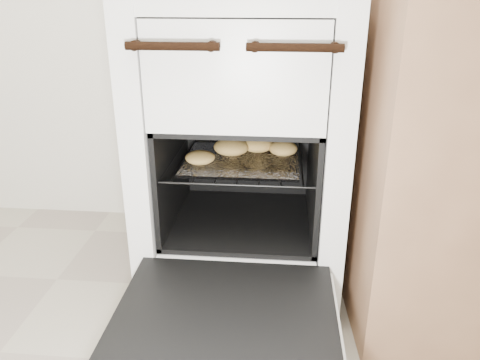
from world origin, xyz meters
name	(u,v)px	position (x,y,z in m)	size (l,w,h in m)	color
stove	(244,148)	(-0.04, 1.17, 0.45)	(0.60, 0.67, 0.92)	silver
oven_door	(226,314)	(-0.04, 0.66, 0.20)	(0.54, 0.42, 0.04)	black
oven_rack	(242,160)	(-0.04, 1.10, 0.43)	(0.44, 0.42, 0.01)	black
foil_sheet	(242,160)	(-0.04, 1.08, 0.44)	(0.34, 0.30, 0.01)	white
baked_rolls	(244,148)	(-0.03, 1.12, 0.47)	(0.35, 0.26, 0.05)	tan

